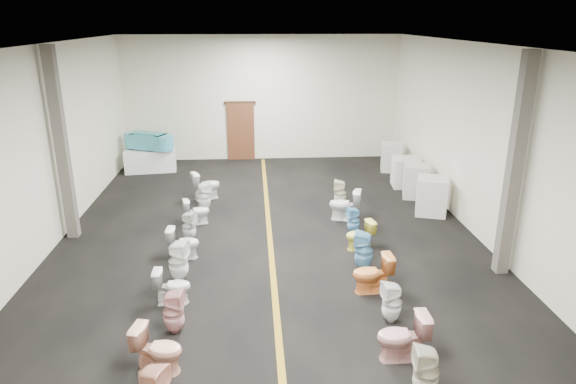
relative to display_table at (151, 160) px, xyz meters
name	(u,v)px	position (x,y,z in m)	size (l,w,h in m)	color
floor	(271,247)	(3.91, -6.61, -0.38)	(16.00, 16.00, 0.00)	black
ceiling	(268,46)	(3.91, -6.61, 4.12)	(16.00, 16.00, 0.00)	black
wall_back	(262,99)	(3.91, 1.39, 1.87)	(10.00, 10.00, 0.00)	beige
wall_left	(33,157)	(-1.09, -6.61, 1.87)	(16.00, 16.00, 0.00)	beige
wall_right	(493,149)	(8.91, -6.61, 1.87)	(16.00, 16.00, 0.00)	beige
aisle_stripe	(271,247)	(3.91, -6.61, -0.37)	(0.12, 15.60, 0.01)	#8F6A14
back_door	(241,132)	(3.11, 1.33, 0.67)	(1.00, 0.10, 2.10)	#562D19
door_frame	(240,103)	(3.11, 1.34, 1.74)	(1.15, 0.08, 0.10)	#331C11
column_left	(62,146)	(-0.84, -5.61, 1.87)	(0.25, 0.25, 4.50)	#59544C
column_right	(515,168)	(8.66, -8.11, 1.87)	(0.25, 0.25, 4.50)	#59544C
display_table	(151,160)	(0.00, 0.00, 0.00)	(1.70, 0.85, 0.76)	white
bathtub	(149,141)	(0.00, 0.00, 0.69)	(1.75, 1.16, 0.55)	teal
appliance_crate_a	(431,196)	(8.31, -4.72, 0.12)	(0.78, 0.78, 1.01)	silver
appliance_crate_b	(416,181)	(8.31, -3.36, 0.11)	(0.71, 0.71, 0.98)	silver
appliance_crate_c	(406,172)	(8.31, -2.32, 0.08)	(0.81, 0.81, 0.91)	silver
appliance_crate_d	(391,157)	(8.31, -0.58, 0.11)	(0.68, 0.68, 0.97)	silver
toilet_left_2	(158,349)	(2.08, -10.87, 0.00)	(0.42, 0.74, 0.75)	#E6A589
toilet_left_3	(174,312)	(2.17, -9.88, 0.01)	(0.35, 0.36, 0.79)	#D59899
toilet_left_4	(172,286)	(2.01, -8.91, -0.04)	(0.38, 0.67, 0.68)	silver
toilet_left_5	(178,261)	(2.02, -8.06, 0.05)	(0.39, 0.40, 0.86)	white
toilet_left_6	(183,243)	(1.98, -7.00, -0.02)	(0.39, 0.69, 0.71)	silver
toilet_left_7	(189,226)	(2.00, -6.06, -0.01)	(0.33, 0.34, 0.73)	silver
toilet_left_8	(197,211)	(2.07, -5.02, -0.04)	(0.38, 0.66, 0.67)	white
toilet_left_9	(204,196)	(2.18, -4.03, 0.02)	(0.36, 0.37, 0.80)	white
toilet_left_10	(206,185)	(2.16, -3.09, 0.03)	(0.46, 0.81, 0.82)	white
toilet_right_2	(426,372)	(5.87, -11.68, 0.02)	(0.36, 0.36, 0.79)	beige
toilet_right_3	(402,337)	(5.78, -10.85, 0.02)	(0.45, 0.78, 0.80)	#D59895
toilet_right_4	(392,302)	(5.89, -9.81, 0.00)	(0.34, 0.35, 0.76)	white
toilet_right_5	(372,274)	(5.79, -8.77, 0.01)	(0.43, 0.76, 0.77)	#E98A40
toilet_right_6	(364,250)	(5.82, -7.80, 0.04)	(0.38, 0.39, 0.84)	#6CADD7
toilet_right_7	(360,235)	(5.94, -6.82, -0.04)	(0.38, 0.66, 0.67)	#F2E757
toilet_right_8	(354,220)	(5.97, -5.91, -0.04)	(0.31, 0.31, 0.68)	#6AB2E3
toilet_right_9	(345,205)	(5.91, -5.01, 0.04)	(0.46, 0.81, 0.83)	white
toilet_right_10	(340,193)	(5.97, -3.96, 0.00)	(0.34, 0.35, 0.76)	beige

